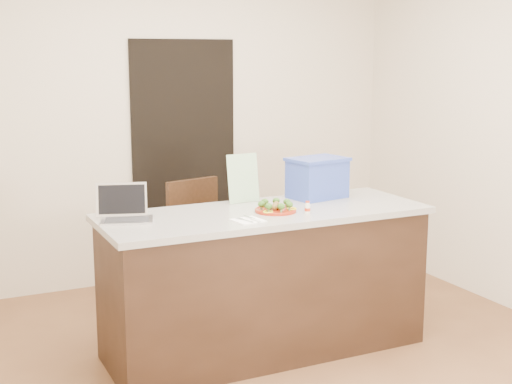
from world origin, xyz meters
name	(u,v)px	position (x,y,z in m)	size (l,w,h in m)	color
ground	(282,364)	(0.00, 0.00, 0.00)	(4.00, 4.00, 0.00)	brown
room_shell	(284,100)	(0.00, 0.00, 1.62)	(4.00, 4.00, 4.00)	white
doorway	(184,160)	(0.10, 1.98, 1.00)	(0.90, 0.02, 2.00)	black
island	(265,281)	(0.00, 0.25, 0.46)	(2.06, 0.76, 0.92)	black
plate	(275,210)	(0.05, 0.19, 0.93)	(0.26, 0.26, 0.02)	maroon
meatballs	(276,206)	(0.05, 0.19, 0.95)	(0.11, 0.10, 0.04)	brown
broccoli	(275,204)	(0.05, 0.19, 0.97)	(0.22, 0.22, 0.04)	#214612
pepper_rings	(275,209)	(0.05, 0.19, 0.94)	(0.24, 0.22, 0.01)	#E4F219
napkin	(248,220)	(-0.21, 0.04, 0.92)	(0.16, 0.16, 0.01)	white
fork	(244,220)	(-0.23, 0.04, 0.93)	(0.04, 0.14, 0.00)	#ACACB1
knife	(254,219)	(-0.18, 0.02, 0.93)	(0.03, 0.18, 0.01)	silver
yogurt_bottle	(307,208)	(0.20, 0.07, 0.95)	(0.04, 0.04, 0.08)	silver
laptop	(124,210)	(-0.86, 0.38, 0.98)	(0.35, 0.32, 0.21)	silver
leaflet	(243,178)	(-0.02, 0.54, 1.08)	(0.22, 0.00, 0.32)	silver
blue_box	(317,178)	(0.50, 0.46, 1.06)	(0.42, 0.34, 0.27)	#2D43A3
chair	(198,238)	(-0.12, 1.11, 0.55)	(0.52, 0.52, 0.98)	#341D0F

